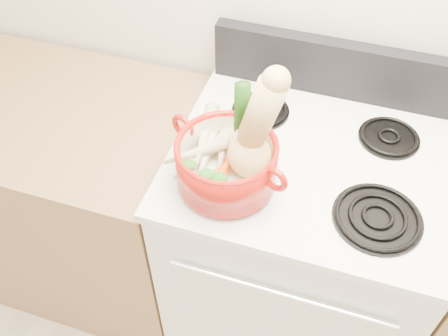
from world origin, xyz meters
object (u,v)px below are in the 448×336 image
(dutch_oven, at_px, (226,163))
(squash, at_px, (263,130))
(stove_body, at_px, (295,254))
(leek, at_px, (241,124))

(dutch_oven, xyz_separation_m, squash, (0.08, 0.03, 0.11))
(dutch_oven, height_order, squash, squash)
(dutch_oven, bearing_deg, squash, 40.07)
(stove_body, bearing_deg, squash, -131.07)
(stove_body, bearing_deg, dutch_oven, -140.49)
(stove_body, relative_size, dutch_oven, 3.59)
(leek, bearing_deg, dutch_oven, -128.90)
(squash, relative_size, leek, 1.19)
(squash, distance_m, leek, 0.07)
(stove_body, xyz_separation_m, dutch_oven, (-0.20, -0.17, 0.57))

